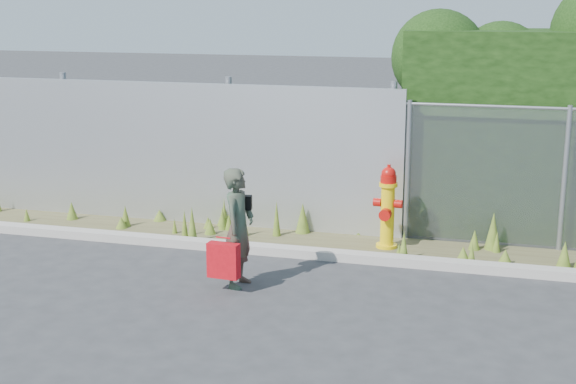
% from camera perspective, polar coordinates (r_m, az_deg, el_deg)
% --- Properties ---
extents(ground, '(80.00, 80.00, 0.00)m').
position_cam_1_polar(ground, '(9.33, -0.49, -8.06)').
color(ground, '#323234').
rests_on(ground, ground).
extents(curb, '(16.00, 0.22, 0.12)m').
position_cam_1_polar(curb, '(10.96, 2.07, -4.41)').
color(curb, '#A49D94').
rests_on(curb, ground).
extents(weed_strip, '(16.00, 1.36, 0.54)m').
position_cam_1_polar(weed_strip, '(11.38, 8.71, -3.52)').
color(weed_strip, brown).
rests_on(weed_strip, ground).
extents(corrugated_fence, '(8.50, 0.21, 2.30)m').
position_cam_1_polar(corrugated_fence, '(12.88, -10.84, 2.88)').
color(corrugated_fence, '#B1B3B8').
rests_on(corrugated_fence, ground).
extents(fire_hydrant, '(0.41, 0.36, 1.21)m').
position_cam_1_polar(fire_hydrant, '(11.29, 7.09, -1.16)').
color(fire_hydrant, yellow).
rests_on(fire_hydrant, ground).
extents(woman, '(0.39, 0.56, 1.48)m').
position_cam_1_polar(woman, '(9.74, -3.53, -2.55)').
color(woman, '#116C4C').
rests_on(woman, ground).
extents(red_tote_bag, '(0.38, 0.14, 0.50)m').
position_cam_1_polar(red_tote_bag, '(9.61, -4.60, -4.87)').
color(red_tote_bag, '#AC0911').
extents(black_shoulder_bag, '(0.23, 0.10, 0.17)m').
position_cam_1_polar(black_shoulder_bag, '(9.81, -3.26, -0.74)').
color(black_shoulder_bag, black).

